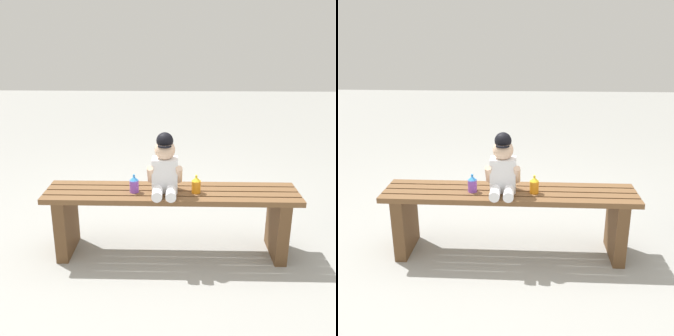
% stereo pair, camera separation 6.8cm
% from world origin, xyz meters
% --- Properties ---
extents(ground_plane, '(16.00, 16.00, 0.00)m').
position_xyz_m(ground_plane, '(0.00, 0.00, 0.00)').
color(ground_plane, '#999993').
extents(park_bench, '(1.71, 0.35, 0.47)m').
position_xyz_m(park_bench, '(0.00, 0.00, 0.32)').
color(park_bench, brown).
rests_on(park_bench, ground_plane).
extents(child_figure, '(0.23, 0.27, 0.40)m').
position_xyz_m(child_figure, '(-0.04, -0.02, 0.65)').
color(child_figure, white).
rests_on(child_figure, park_bench).
extents(sippy_cup_left, '(0.06, 0.06, 0.12)m').
position_xyz_m(sippy_cup_left, '(-0.25, -0.03, 0.53)').
color(sippy_cup_left, '#8C4CCC').
rests_on(sippy_cup_left, park_bench).
extents(sippy_cup_right, '(0.06, 0.06, 0.12)m').
position_xyz_m(sippy_cup_right, '(0.16, -0.03, 0.53)').
color(sippy_cup_right, orange).
rests_on(sippy_cup_right, park_bench).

